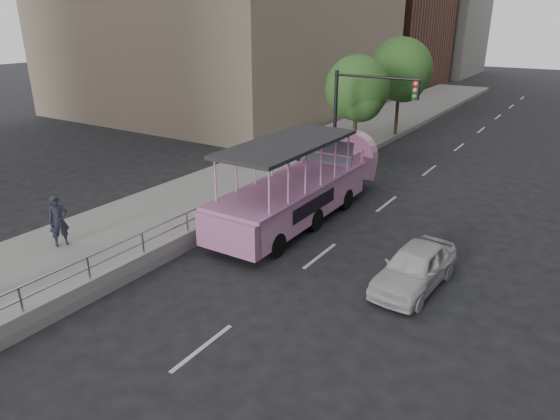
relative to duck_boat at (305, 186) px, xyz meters
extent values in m
plane|color=black|center=(1.33, -6.95, -1.23)|extent=(160.00, 160.00, 0.00)
cube|color=gray|center=(-4.42, 3.05, -1.08)|extent=(5.50, 80.00, 0.30)
cube|color=#A7A7A2|center=(-1.79, -4.95, -0.75)|extent=(0.24, 30.00, 0.36)
cylinder|color=#BABBBF|center=(-1.79, -10.95, -0.22)|extent=(0.07, 0.07, 0.70)
cylinder|color=#BABBBF|center=(-1.79, -8.95, -0.22)|extent=(0.07, 0.07, 0.70)
cylinder|color=#BABBBF|center=(-1.79, -6.95, -0.22)|extent=(0.07, 0.07, 0.70)
cylinder|color=#BABBBF|center=(-1.79, -4.95, -0.22)|extent=(0.07, 0.07, 0.70)
cylinder|color=#BABBBF|center=(-1.79, -2.95, -0.22)|extent=(0.07, 0.07, 0.70)
cylinder|color=#BABBBF|center=(-1.79, -0.95, -0.22)|extent=(0.07, 0.07, 0.70)
cylinder|color=#BABBBF|center=(-1.79, 1.05, -0.22)|extent=(0.07, 0.07, 0.70)
cylinder|color=#BABBBF|center=(-1.79, 3.05, -0.22)|extent=(0.07, 0.07, 0.70)
cylinder|color=#BABBBF|center=(-1.79, 5.05, -0.22)|extent=(0.07, 0.07, 0.70)
cylinder|color=#BABBBF|center=(-1.79, -4.95, -0.22)|extent=(0.06, 22.00, 0.06)
cylinder|color=#BABBBF|center=(-1.79, -4.95, 0.11)|extent=(0.06, 22.00, 0.06)
cylinder|color=black|center=(-1.03, -3.84, -0.80)|extent=(0.34, 0.87, 0.86)
cylinder|color=black|center=(1.08, -3.83, -0.80)|extent=(0.34, 0.87, 0.86)
cylinder|color=black|center=(-1.05, -1.15, -0.80)|extent=(0.34, 0.87, 0.86)
cylinder|color=black|center=(1.06, -1.14, -0.80)|extent=(0.34, 0.87, 0.86)
cylinder|color=black|center=(-1.07, 1.54, -0.80)|extent=(0.34, 0.87, 0.86)
cylinder|color=black|center=(1.05, 1.55, -0.80)|extent=(0.34, 0.87, 0.86)
cube|color=pink|center=(0.01, -0.95, -0.25)|extent=(2.46, 7.89, 1.20)
cube|color=pink|center=(-0.03, 3.66, -0.01)|extent=(2.37, 2.06, 1.50)
cylinder|color=pink|center=(-0.03, 4.47, 0.28)|extent=(2.26, 0.69, 2.26)
cube|color=#AA6392|center=(0.04, -5.04, -0.25)|extent=(2.40, 0.35, 1.20)
cube|color=#AA6392|center=(0.01, -0.95, 0.41)|extent=(2.58, 8.18, 0.12)
cube|color=#262629|center=(0.01, -1.34, 2.02)|extent=(2.59, 6.36, 0.13)
cube|color=gray|center=(-0.01, 1.98, 1.00)|extent=(2.21, 0.22, 1.01)
cube|color=pink|center=(-0.02, 2.41, 0.71)|extent=(2.12, 0.98, 0.48)
imported|color=silver|center=(5.65, -3.23, -0.59)|extent=(1.81, 3.88, 1.29)
imported|color=#232534|center=(-5.17, -7.53, -0.05)|extent=(0.64, 0.76, 1.76)
cylinder|color=black|center=(-1.37, 1.86, -0.10)|extent=(0.07, 0.07, 2.27)
cube|color=navy|center=(-1.37, 1.86, 0.86)|extent=(0.04, 0.56, 0.82)
cube|color=silver|center=(-1.34, 1.86, 0.86)|extent=(0.02, 0.36, 0.50)
cylinder|color=black|center=(-1.57, 5.55, 1.37)|extent=(0.18, 0.18, 5.20)
cylinder|color=black|center=(0.43, 5.55, 3.77)|extent=(4.20, 0.12, 0.12)
cube|color=black|center=(2.33, 5.55, 3.32)|extent=(0.28, 0.22, 0.85)
sphere|color=red|center=(2.33, 5.42, 3.62)|extent=(0.16, 0.16, 0.16)
cylinder|color=#352618|center=(-2.07, 9.05, 0.31)|extent=(0.22, 0.22, 3.08)
sphere|color=#2D5C24|center=(-2.07, 9.05, 2.73)|extent=(3.52, 3.52, 3.52)
sphere|color=#2D5C24|center=(-1.67, 8.75, 2.18)|extent=(2.42, 2.42, 2.42)
cylinder|color=#352618|center=(-1.87, 15.05, 0.50)|extent=(0.22, 0.22, 3.47)
sphere|color=#2D5C24|center=(-1.87, 15.05, 3.23)|extent=(3.97, 3.97, 3.97)
sphere|color=#2D5C24|center=(-1.47, 14.75, 2.61)|extent=(2.73, 2.73, 2.73)
camera|label=1|loc=(9.45, -16.44, 6.33)|focal=32.00mm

